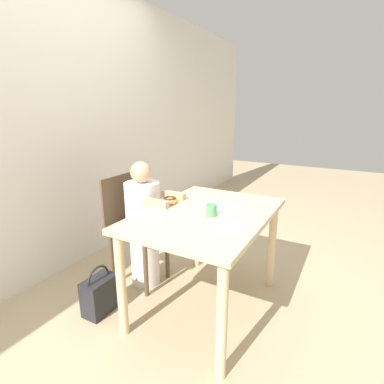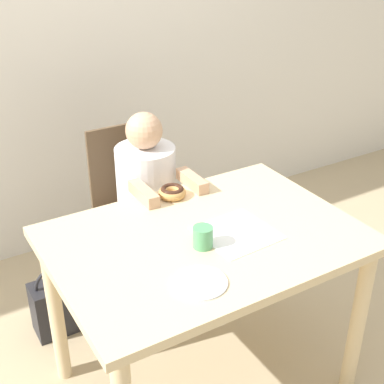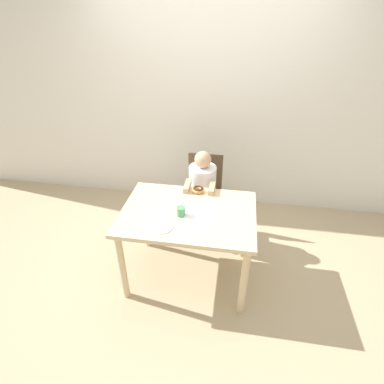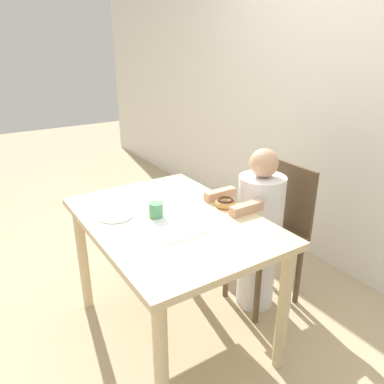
% 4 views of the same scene
% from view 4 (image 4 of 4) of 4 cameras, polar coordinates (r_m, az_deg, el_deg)
% --- Properties ---
extents(ground_plane, '(12.00, 12.00, 0.00)m').
position_cam_4_polar(ground_plane, '(2.33, -2.83, -20.46)').
color(ground_plane, tan).
extents(wall_back, '(8.00, 0.05, 2.50)m').
position_cam_4_polar(wall_back, '(2.69, 23.66, 13.43)').
color(wall_back, silver).
rests_on(wall_back, ground_plane).
extents(dining_table, '(1.12, 0.80, 0.74)m').
position_cam_4_polar(dining_table, '(1.96, -3.17, -6.78)').
color(dining_table, beige).
rests_on(dining_table, ground_plane).
extents(chair, '(0.36, 0.41, 0.89)m').
position_cam_4_polar(chair, '(2.38, 12.07, -6.13)').
color(chair, brown).
rests_on(chair, ground_plane).
extents(child_figure, '(0.28, 0.45, 1.02)m').
position_cam_4_polar(child_figure, '(2.29, 10.08, -6.11)').
color(child_figure, white).
rests_on(child_figure, ground_plane).
extents(donut, '(0.11, 0.11, 0.05)m').
position_cam_4_polar(donut, '(2.03, 5.12, -1.59)').
color(donut, tan).
rests_on(donut, dining_table).
extents(napkin, '(0.27, 0.27, 0.00)m').
position_cam_4_polar(napkin, '(1.80, -2.90, -5.48)').
color(napkin, white).
rests_on(napkin, dining_table).
extents(handbag, '(0.24, 0.15, 0.36)m').
position_cam_4_polar(handbag, '(2.80, 4.09, -8.76)').
color(handbag, '#232328').
rests_on(handbag, ground_plane).
extents(cup, '(0.07, 0.07, 0.08)m').
position_cam_4_polar(cup, '(1.91, -5.50, -2.75)').
color(cup, '#519E66').
rests_on(cup, dining_table).
extents(plate, '(0.18, 0.18, 0.01)m').
position_cam_4_polar(plate, '(1.96, -11.59, -3.58)').
color(plate, silver).
rests_on(plate, dining_table).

